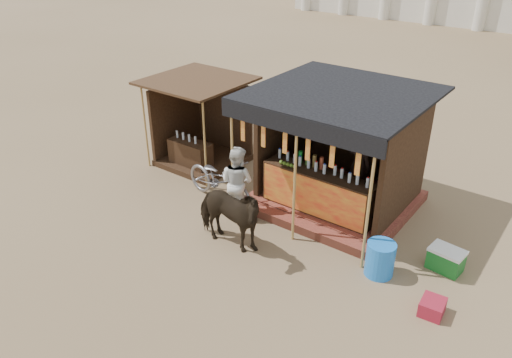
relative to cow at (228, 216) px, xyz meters
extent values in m
plane|color=#846B4C|center=(-0.08, -0.54, -0.73)|extent=(120.00, 120.00, 0.00)
cube|color=brown|center=(0.92, 2.96, -0.62)|extent=(3.40, 2.80, 0.22)
cube|color=brown|center=(0.92, 1.41, -0.63)|extent=(3.40, 0.35, 0.20)
cube|color=#392414|center=(0.92, 2.01, -0.03)|extent=(2.60, 0.55, 0.95)
cube|color=red|center=(0.92, 1.72, -0.03)|extent=(2.50, 0.02, 0.88)
cube|color=#392414|center=(0.92, 4.21, 0.74)|extent=(3.00, 0.12, 2.50)
cube|color=#392414|center=(-0.58, 2.96, 0.74)|extent=(0.12, 2.50, 2.50)
cube|color=#392414|center=(2.42, 2.96, 0.74)|extent=(0.12, 2.50, 2.50)
cube|color=black|center=(0.92, 2.76, 2.02)|extent=(3.60, 3.60, 0.06)
cube|color=black|center=(0.92, 0.98, 1.84)|extent=(3.60, 0.06, 0.36)
cylinder|color=tan|center=(-0.68, 1.01, 0.65)|extent=(0.06, 0.06, 2.75)
cylinder|color=tan|center=(0.92, 1.01, 0.65)|extent=(0.06, 0.06, 2.75)
cylinder|color=tan|center=(2.52, 1.01, 0.65)|extent=(0.06, 0.06, 2.75)
cube|color=red|center=(-0.38, 1.01, 1.47)|extent=(0.10, 0.02, 0.55)
cube|color=red|center=(0.14, 1.01, 1.47)|extent=(0.10, 0.02, 0.55)
cube|color=red|center=(0.66, 1.01, 1.47)|extent=(0.10, 0.02, 0.55)
cube|color=red|center=(1.18, 1.01, 1.47)|extent=(0.10, 0.02, 0.55)
cube|color=red|center=(1.70, 1.01, 1.47)|extent=(0.10, 0.02, 0.55)
cube|color=red|center=(2.22, 1.01, 1.47)|extent=(0.10, 0.02, 0.55)
imported|color=black|center=(1.33, 3.06, 0.33)|extent=(0.69, 0.54, 1.68)
cube|color=#392414|center=(-3.08, 2.66, -0.65)|extent=(2.00, 2.00, 0.15)
cube|color=#392414|center=(-3.08, 3.61, 0.32)|extent=(1.90, 0.10, 2.10)
cube|color=#392414|center=(-4.03, 2.66, 0.32)|extent=(0.10, 1.90, 2.10)
cube|color=#472D19|center=(-3.08, 2.56, 1.62)|extent=(2.40, 2.40, 0.06)
cylinder|color=tan|center=(-4.13, 1.61, 0.45)|extent=(0.05, 0.05, 2.35)
cylinder|color=tan|center=(-2.03, 1.61, 0.45)|extent=(0.05, 0.05, 2.35)
cube|color=#392414|center=(-3.08, 2.16, -0.33)|extent=(1.20, 0.50, 0.80)
imported|color=black|center=(0.00, 0.00, 0.00)|extent=(1.75, 0.85, 1.45)
imported|color=gray|center=(-1.34, 1.31, -0.17)|extent=(2.21, 1.02, 1.12)
imported|color=silver|center=(-0.64, 1.10, 0.11)|extent=(0.83, 0.65, 1.68)
cylinder|color=blue|center=(2.86, 1.01, -0.38)|extent=(0.67, 0.67, 0.69)
cube|color=maroon|center=(4.05, 0.56, -0.59)|extent=(0.42, 0.48, 0.27)
cube|color=#176923|center=(3.83, 1.91, -0.53)|extent=(0.66, 0.49, 0.40)
cube|color=white|center=(3.83, 1.91, -0.30)|extent=(0.69, 0.51, 0.06)
camera|label=1|loc=(5.52, -6.46, 5.34)|focal=35.00mm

